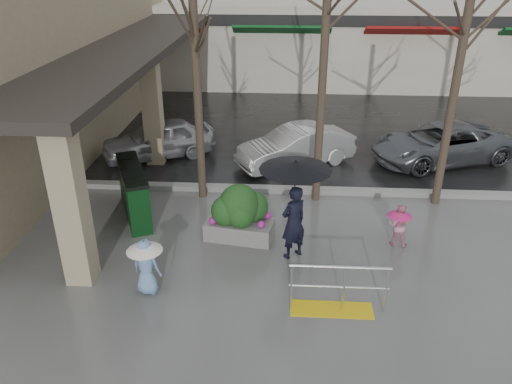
# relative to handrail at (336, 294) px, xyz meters

# --- Properties ---
(ground) EXTENTS (120.00, 120.00, 0.00)m
(ground) POSITION_rel_handrail_xyz_m (-1.36, 1.20, -0.38)
(ground) COLOR #51514F
(ground) RESTS_ON ground
(street_asphalt) EXTENTS (120.00, 36.00, 0.01)m
(street_asphalt) POSITION_rel_handrail_xyz_m (-1.36, 23.20, -0.37)
(street_asphalt) COLOR black
(street_asphalt) RESTS_ON ground
(curb) EXTENTS (120.00, 0.30, 0.15)m
(curb) POSITION_rel_handrail_xyz_m (-1.36, 5.20, -0.30)
(curb) COLOR gray
(curb) RESTS_ON ground
(near_building) EXTENTS (6.00, 18.00, 8.00)m
(near_building) POSITION_rel_handrail_xyz_m (-10.36, 9.20, 3.62)
(near_building) COLOR tan
(near_building) RESTS_ON ground
(canopy_slab) EXTENTS (2.80, 18.00, 0.25)m
(canopy_slab) POSITION_rel_handrail_xyz_m (-6.16, 9.20, 3.25)
(canopy_slab) COLOR #2D2823
(canopy_slab) RESTS_ON pillar_front
(pillar_front) EXTENTS (0.55, 0.55, 3.50)m
(pillar_front) POSITION_rel_handrail_xyz_m (-5.26, 0.70, 1.37)
(pillar_front) COLOR tan
(pillar_front) RESTS_ON ground
(pillar_back) EXTENTS (0.55, 0.55, 3.50)m
(pillar_back) POSITION_rel_handrail_xyz_m (-5.26, 7.20, 1.37)
(pillar_back) COLOR tan
(pillar_back) RESTS_ON ground
(storefront_row) EXTENTS (34.00, 6.74, 4.00)m
(storefront_row) POSITION_rel_handrail_xyz_m (0.64, 19.17, 1.64)
(storefront_row) COLOR beige
(storefront_row) RESTS_ON ground
(handrail) EXTENTS (1.90, 0.50, 1.03)m
(handrail) POSITION_rel_handrail_xyz_m (0.00, 0.00, 0.00)
(handrail) COLOR yellow
(handrail) RESTS_ON ground
(tree_west) EXTENTS (3.20, 3.20, 6.80)m
(tree_west) POSITION_rel_handrail_xyz_m (-3.36, 4.80, 4.71)
(tree_west) COLOR #382B21
(tree_west) RESTS_ON ground
(tree_midwest) EXTENTS (3.20, 3.20, 7.00)m
(tree_midwest) POSITION_rel_handrail_xyz_m (-0.16, 4.80, 4.86)
(tree_midwest) COLOR #382B21
(tree_midwest) RESTS_ON ground
(tree_mideast) EXTENTS (3.20, 3.20, 6.50)m
(tree_mideast) POSITION_rel_handrail_xyz_m (3.14, 4.80, 4.48)
(tree_mideast) COLOR #382B21
(tree_mideast) RESTS_ON ground
(woman) EXTENTS (1.56, 1.56, 2.38)m
(woman) POSITION_rel_handrail_xyz_m (-0.82, 1.87, 1.16)
(woman) COLOR black
(woman) RESTS_ON ground
(child_pink) EXTENTS (0.59, 0.58, 1.05)m
(child_pink) POSITION_rel_handrail_xyz_m (1.64, 2.51, 0.22)
(child_pink) COLOR pink
(child_pink) RESTS_ON ground
(child_blue) EXTENTS (0.72, 0.72, 1.21)m
(child_blue) POSITION_rel_handrail_xyz_m (-3.76, 0.35, 0.35)
(child_blue) COLOR #749DCE
(child_blue) RESTS_ON ground
(planter) EXTENTS (1.72, 1.06, 1.40)m
(planter) POSITION_rel_handrail_xyz_m (-2.09, 2.61, 0.29)
(planter) COLOR slate
(planter) RESTS_ON ground
(news_boxes) EXTENTS (1.46, 2.42, 1.35)m
(news_boxes) POSITION_rel_handrail_xyz_m (-4.94, 3.58, 0.30)
(news_boxes) COLOR #0D3D16
(news_boxes) RESTS_ON ground
(car_a) EXTENTS (3.98, 2.93, 1.26)m
(car_a) POSITION_rel_handrail_xyz_m (-5.29, 7.69, 0.25)
(car_a) COLOR #A1A1A5
(car_a) RESTS_ON ground
(car_b) EXTENTS (3.98, 3.05, 1.26)m
(car_b) POSITION_rel_handrail_xyz_m (-0.72, 7.26, 0.25)
(car_b) COLOR silver
(car_b) RESTS_ON ground
(car_c) EXTENTS (4.97, 3.50, 1.26)m
(car_c) POSITION_rel_handrail_xyz_m (4.01, 7.86, 0.25)
(car_c) COLOR slate
(car_c) RESTS_ON ground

